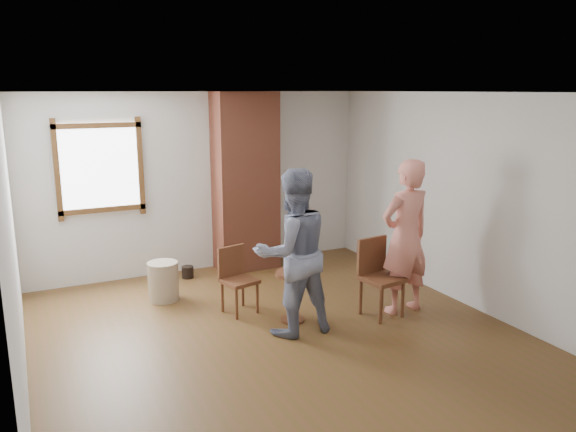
# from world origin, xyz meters

# --- Properties ---
(ground) EXTENTS (5.50, 5.50, 0.00)m
(ground) POSITION_xyz_m (0.00, 0.00, 0.00)
(ground) COLOR brown
(ground) RESTS_ON ground
(room_shell) EXTENTS (5.04, 5.52, 2.62)m
(room_shell) POSITION_xyz_m (-0.06, 0.61, 1.81)
(room_shell) COLOR silver
(room_shell) RESTS_ON ground
(brick_chimney) EXTENTS (0.90, 0.50, 2.60)m
(brick_chimney) POSITION_xyz_m (0.60, 2.50, 1.30)
(brick_chimney) COLOR #AE593D
(brick_chimney) RESTS_ON ground
(stoneware_crock) EXTENTS (0.43, 0.43, 0.50)m
(stoneware_crock) POSITION_xyz_m (-0.86, 1.70, 0.25)
(stoneware_crock) COLOR tan
(stoneware_crock) RESTS_ON ground
(dark_pot) EXTENTS (0.22, 0.22, 0.17)m
(dark_pot) POSITION_xyz_m (-0.35, 2.40, 0.08)
(dark_pot) COLOR black
(dark_pot) RESTS_ON ground
(dining_chair_left) EXTENTS (0.45, 0.45, 0.79)m
(dining_chair_left) POSITION_xyz_m (-0.16, 0.95, 0.45)
(dining_chair_left) COLOR brown
(dining_chair_left) RESTS_ON ground
(dining_chair_right) EXTENTS (0.48, 0.48, 0.92)m
(dining_chair_right) POSITION_xyz_m (1.32, 0.13, 0.52)
(dining_chair_right) COLOR brown
(dining_chair_right) RESTS_ON ground
(side_table) EXTENTS (0.40, 0.40, 0.60)m
(side_table) POSITION_xyz_m (0.31, 0.38, 0.40)
(side_table) COLOR brown
(side_table) RESTS_ON ground
(cake_plate) EXTENTS (0.18, 0.18, 0.01)m
(cake_plate) POSITION_xyz_m (0.31, 0.38, 0.60)
(cake_plate) COLOR white
(cake_plate) RESTS_ON side_table
(cake_slice) EXTENTS (0.08, 0.07, 0.06)m
(cake_slice) POSITION_xyz_m (0.32, 0.38, 0.64)
(cake_slice) COLOR white
(cake_slice) RESTS_ON cake_plate
(man) EXTENTS (0.90, 0.70, 1.83)m
(man) POSITION_xyz_m (0.19, 0.12, 0.91)
(man) COLOR #151B3B
(man) RESTS_ON ground
(person_pink) EXTENTS (0.70, 0.49, 1.85)m
(person_pink) POSITION_xyz_m (1.65, 0.07, 0.93)
(person_pink) COLOR #ED8876
(person_pink) RESTS_ON ground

